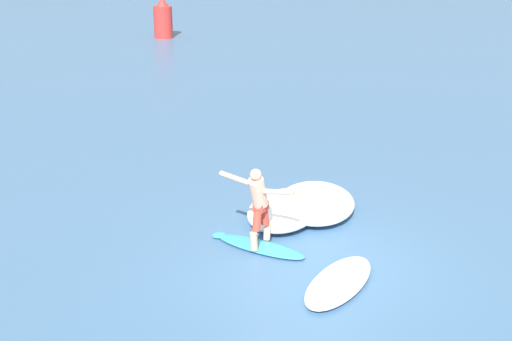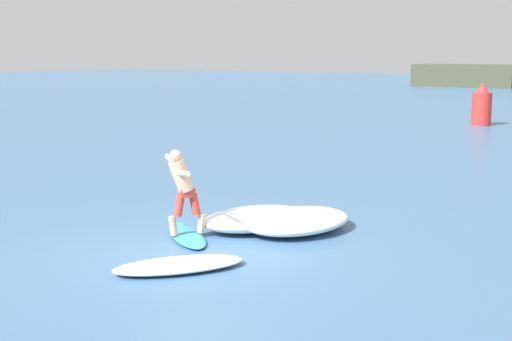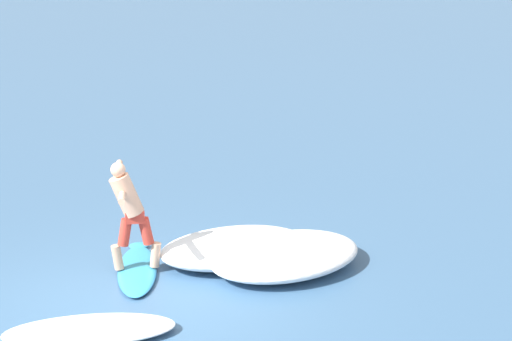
# 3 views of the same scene
# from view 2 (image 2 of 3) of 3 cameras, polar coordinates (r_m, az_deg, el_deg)

# --- Properties ---
(ground_plane) EXTENTS (200.00, 200.00, 0.00)m
(ground_plane) POSITION_cam_2_polar(r_m,az_deg,el_deg) (11.80, -4.65, -6.69)
(ground_plane) COLOR #3F668C
(surfboard) EXTENTS (1.78, 1.56, 0.21)m
(surfboard) POSITION_cam_2_polar(r_m,az_deg,el_deg) (12.82, -5.53, -5.22)
(surfboard) COLOR #369CC0
(surfboard) RESTS_ON ground
(surfer) EXTENTS (1.25, 0.92, 1.53)m
(surfer) POSITION_cam_2_polar(r_m,az_deg,el_deg) (12.57, -5.90, -1.20)
(surfer) COLOR #DBA383
(surfer) RESTS_ON surfboard
(channel_marker_buoy) EXTENTS (0.89, 0.89, 1.94)m
(channel_marker_buoy) POSITION_cam_2_polar(r_m,az_deg,el_deg) (34.25, 17.60, 4.91)
(channel_marker_buoy) COLOR red
(channel_marker_buoy) RESTS_ON ground
(wave_foam_at_tail) EXTENTS (1.83, 2.11, 0.16)m
(wave_foam_at_tail) POSITION_cam_2_polar(r_m,az_deg,el_deg) (10.96, -6.21, -7.53)
(wave_foam_at_tail) COLOR white
(wave_foam_at_tail) RESTS_ON ground
(wave_foam_at_nose) EXTENTS (2.03, 2.54, 0.38)m
(wave_foam_at_nose) POSITION_cam_2_polar(r_m,az_deg,el_deg) (13.26, 3.32, -4.04)
(wave_foam_at_nose) COLOR white
(wave_foam_at_nose) RESTS_ON ground
(wave_foam_beside) EXTENTS (2.12, 2.55, 0.40)m
(wave_foam_beside) POSITION_cam_2_polar(r_m,az_deg,el_deg) (13.37, 0.03, -3.87)
(wave_foam_beside) COLOR white
(wave_foam_beside) RESTS_ON ground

